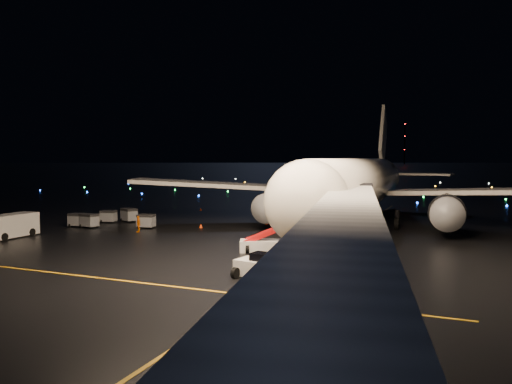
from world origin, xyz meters
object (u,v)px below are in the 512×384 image
baggage_cart_2 (108,216)px  baggage_cart_3 (89,221)px  baggage_cart_0 (146,221)px  airliner (363,156)px  pushback_tug (262,265)px  belt_loader (266,233)px  baggage_cart_1 (129,215)px  crew_c (138,224)px  baggage_cart_4 (78,220)px  service_truck (12,226)px

baggage_cart_2 → baggage_cart_3: baggage_cart_3 is taller
baggage_cart_0 → baggage_cart_2: (-7.91, 2.55, -0.03)m
airliner → baggage_cart_2: 35.01m
baggage_cart_2 → baggage_cart_3: bearing=-90.5°
pushback_tug → belt_loader: (-3.42, 9.54, 0.83)m
pushback_tug → baggage_cart_1: 36.76m
pushback_tug → crew_c: crew_c is taller
crew_c → baggage_cart_4: size_ratio=0.96×
airliner → baggage_cart_4: bearing=-158.2°
belt_loader → baggage_cart_2: belt_loader is taller
baggage_cart_3 → belt_loader: bearing=-5.7°
airliner → baggage_cart_1: bearing=-167.0°
airliner → pushback_tug: (-1.42, -31.41, -8.10)m
service_truck → baggage_cart_1: (3.40, 16.21, -0.40)m
baggage_cart_0 → baggage_cart_3: 7.27m
airliner → pushback_tug: 32.47m
belt_loader → baggage_cart_4: 29.17m
crew_c → baggage_cart_0: crew_c is taller
baggage_cart_0 → pushback_tug: bearing=-48.5°
airliner → baggage_cart_4: airliner is taller
baggage_cart_2 → baggage_cart_3: size_ratio=0.95×
crew_c → baggage_cart_3: crew_c is taller
service_truck → baggage_cart_4: size_ratio=3.53×
baggage_cart_2 → baggage_cart_4: baggage_cart_4 is taller
airliner → baggage_cart_0: size_ratio=31.30×
service_truck → baggage_cart_2: service_truck is taller
baggage_cart_3 → baggage_cart_4: 1.94m
pushback_tug → baggage_cart_0: bearing=150.2°
crew_c → baggage_cart_1: 10.42m
belt_loader → baggage_cart_0: 21.53m
baggage_cart_2 → pushback_tug: bearing=-46.6°
pushback_tug → service_truck: (-32.31, 6.49, 0.41)m
belt_loader → baggage_cart_3: size_ratio=3.48×
pushback_tug → crew_c: size_ratio=1.96×
crew_c → service_truck: bearing=-74.2°
pushback_tug → baggage_cart_4: (-31.85, 16.03, -0.04)m
baggage_cart_1 → service_truck: bearing=-77.0°
airliner → baggage_cart_3: airliner is taller
service_truck → baggage_cart_3: size_ratio=3.48×
pushback_tug → baggage_cart_4: size_ratio=1.88×
baggage_cart_3 → baggage_cart_4: baggage_cart_3 is taller
airliner → baggage_cart_2: airliner is taller
airliner → baggage_cart_1: (-30.33, -8.71, -8.08)m
belt_loader → service_truck: 29.05m
pushback_tug → baggage_cart_4: 35.65m
belt_loader → baggage_cart_0: belt_loader is taller
airliner → crew_c: bearing=-147.9°
crew_c → baggage_cart_2: crew_c is taller
baggage_cart_4 → baggage_cart_2: bearing=71.1°
baggage_cart_0 → baggage_cart_1: baggage_cart_1 is taller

